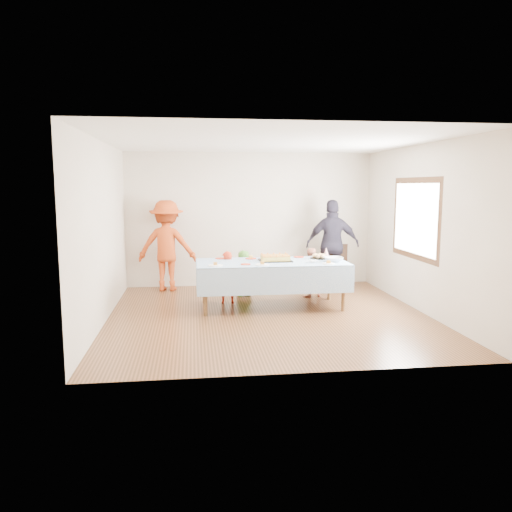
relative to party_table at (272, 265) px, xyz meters
The scene contains 22 objects.
ground 0.90m from the party_table, 104.28° to the right, with size 5.00×5.00×0.00m, color #412712.
room_walls 1.17m from the party_table, 98.57° to the right, with size 5.04×5.04×2.72m.
party_table is the anchor object (origin of this frame).
birthday_cake 0.14m from the party_table, 43.16° to the left, with size 0.54×0.42×0.10m.
rolls_tray 0.89m from the party_table, 13.79° to the left, with size 0.30×0.30×0.09m.
punch_bowl 1.04m from the party_table, ahead, with size 0.32×0.32×0.08m, color silver.
party_hat 1.16m from the party_table, 23.45° to the left, with size 0.10×0.10×0.17m, color silver.
fork_pile 0.70m from the party_table, 20.06° to the right, with size 0.24×0.18×0.07m, color white, non-canonical shape.
plate_red_far_a 0.94m from the party_table, 152.45° to the left, with size 0.18×0.18×0.01m, color red.
plate_red_far_b 0.48m from the party_table, 130.50° to the left, with size 0.19×0.19×0.01m, color red.
plate_red_far_c 0.44m from the party_table, 81.36° to the left, with size 0.16×0.16×0.01m, color red.
plate_red_far_d 0.71m from the party_table, 37.92° to the left, with size 0.19×0.19×0.01m, color red.
plate_red_near 0.54m from the party_table, 149.95° to the right, with size 0.16×0.16×0.01m, color red.
plate_white_left 1.01m from the party_table, 160.98° to the right, with size 0.23×0.23×0.01m, color white.
plate_white_mid 0.41m from the party_table, 120.79° to the right, with size 0.23×0.23×0.01m, color white.
plate_white_right 0.95m from the party_table, 22.93° to the right, with size 0.20×0.20×0.01m, color white.
dining_chair 2.17m from the party_table, 41.21° to the left, with size 0.43×0.43×0.87m.
toddler_left 0.86m from the party_table, 151.97° to the left, with size 0.34×0.22×0.92m, color red.
toddler_mid 1.04m from the party_table, 112.20° to the left, with size 0.42×0.27×0.86m, color #467E2A.
toddler_right 1.10m from the party_table, 39.77° to the left, with size 0.44×0.34×0.91m, color #C2765A.
adult_left 2.44m from the party_table, 137.72° to the left, with size 1.14×0.65×1.76m, color #BA4117.
adult_right 1.99m from the party_table, 43.56° to the left, with size 1.04×0.43×1.77m, color #292533.
Camera 1 is at (-1.17, -7.62, 2.04)m, focal length 35.00 mm.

